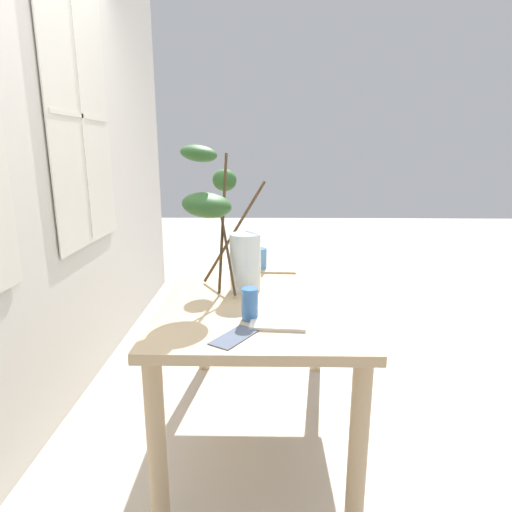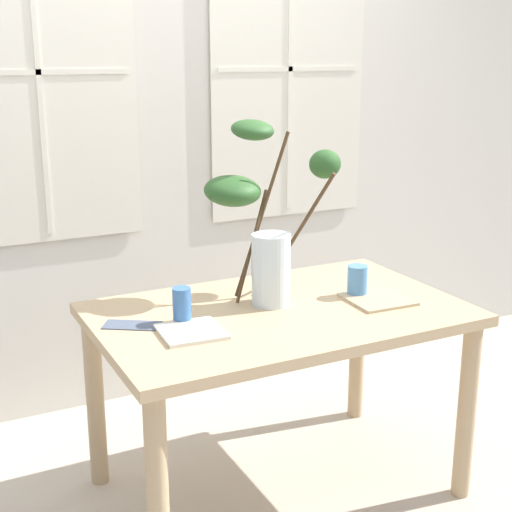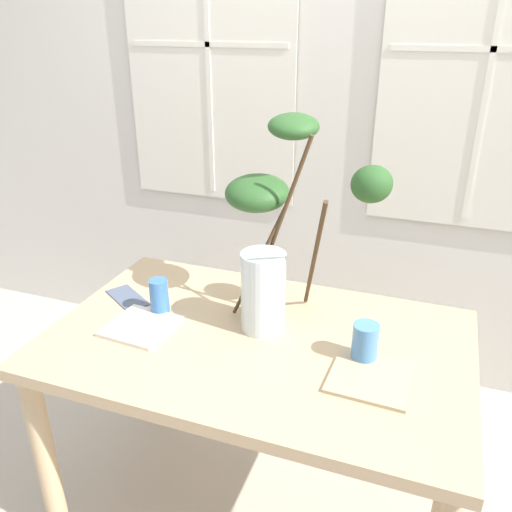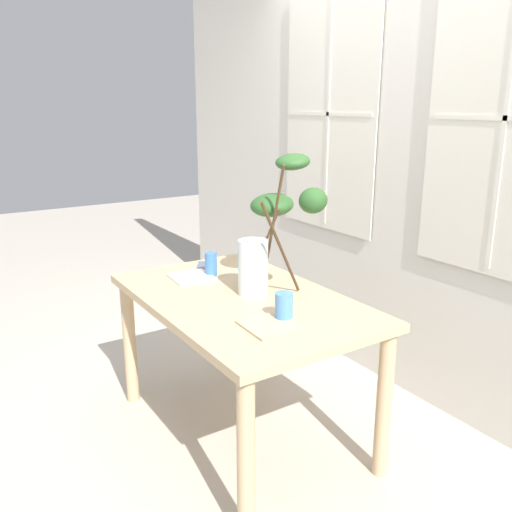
{
  "view_description": "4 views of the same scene",
  "coord_description": "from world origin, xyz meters",
  "px_view_note": "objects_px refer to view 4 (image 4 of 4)",
  "views": [
    {
      "loc": [
        -1.98,
        -0.02,
        1.42
      ],
      "look_at": [
        -0.06,
        0.01,
        0.94
      ],
      "focal_mm": 30.33,
      "sensor_mm": 36.0,
      "label": 1
    },
    {
      "loc": [
        -1.24,
        -2.26,
        1.69
      ],
      "look_at": [
        -0.04,
        0.1,
        0.94
      ],
      "focal_mm": 51.48,
      "sensor_mm": 36.0,
      "label": 2
    },
    {
      "loc": [
        0.49,
        -1.36,
        1.71
      ],
      "look_at": [
        -0.04,
        0.1,
        1.0
      ],
      "focal_mm": 36.61,
      "sensor_mm": 36.0,
      "label": 3
    },
    {
      "loc": [
        2.12,
        -1.29,
        1.66
      ],
      "look_at": [
        -0.03,
        0.1,
        0.94
      ],
      "focal_mm": 37.96,
      "sensor_mm": 36.0,
      "label": 4
    }
  ],
  "objects_px": {
    "vase_with_branches": "(270,229)",
    "plate_square_right": "(272,325)",
    "plate_square_left": "(192,277)",
    "drinking_glass_blue_right": "(284,306)",
    "drinking_glass_blue_left": "(211,264)",
    "dining_table": "(242,317)"
  },
  "relations": [
    {
      "from": "drinking_glass_blue_right",
      "to": "plate_square_left",
      "type": "bearing_deg",
      "value": -173.76
    },
    {
      "from": "dining_table",
      "to": "drinking_glass_blue_right",
      "type": "height_order",
      "value": "drinking_glass_blue_right"
    },
    {
      "from": "drinking_glass_blue_right",
      "to": "plate_square_right",
      "type": "bearing_deg",
      "value": -68.04
    },
    {
      "from": "drinking_glass_blue_left",
      "to": "plate_square_right",
      "type": "bearing_deg",
      "value": -9.08
    },
    {
      "from": "dining_table",
      "to": "plate_square_left",
      "type": "relative_size",
      "value": 6.45
    },
    {
      "from": "dining_table",
      "to": "drinking_glass_blue_left",
      "type": "distance_m",
      "value": 0.41
    },
    {
      "from": "drinking_glass_blue_left",
      "to": "plate_square_left",
      "type": "xyz_separation_m",
      "value": [
        -0.01,
        -0.11,
        -0.06
      ]
    },
    {
      "from": "vase_with_branches",
      "to": "drinking_glass_blue_right",
      "type": "bearing_deg",
      "value": -24.8
    },
    {
      "from": "drinking_glass_blue_left",
      "to": "plate_square_left",
      "type": "bearing_deg",
      "value": -96.0
    },
    {
      "from": "plate_square_left",
      "to": "dining_table",
      "type": "bearing_deg",
      "value": 11.76
    },
    {
      "from": "vase_with_branches",
      "to": "drinking_glass_blue_right",
      "type": "distance_m",
      "value": 0.45
    },
    {
      "from": "plate_square_right",
      "to": "dining_table",
      "type": "bearing_deg",
      "value": 167.0
    },
    {
      "from": "vase_with_branches",
      "to": "plate_square_left",
      "type": "bearing_deg",
      "value": -149.24
    },
    {
      "from": "drinking_glass_blue_left",
      "to": "plate_square_right",
      "type": "distance_m",
      "value": 0.77
    },
    {
      "from": "drinking_glass_blue_left",
      "to": "dining_table",
      "type": "bearing_deg",
      "value": -4.95
    },
    {
      "from": "vase_with_branches",
      "to": "plate_square_left",
      "type": "relative_size",
      "value": 3.26
    },
    {
      "from": "vase_with_branches",
      "to": "plate_square_right",
      "type": "height_order",
      "value": "vase_with_branches"
    },
    {
      "from": "drinking_glass_blue_right",
      "to": "plate_square_right",
      "type": "relative_size",
      "value": 0.53
    },
    {
      "from": "plate_square_left",
      "to": "drinking_glass_blue_left",
      "type": "bearing_deg",
      "value": 84.0
    },
    {
      "from": "drinking_glass_blue_left",
      "to": "plate_square_right",
      "type": "xyz_separation_m",
      "value": [
        0.76,
        -0.12,
        -0.06
      ]
    },
    {
      "from": "drinking_glass_blue_left",
      "to": "plate_square_left",
      "type": "relative_size",
      "value": 0.61
    },
    {
      "from": "vase_with_branches",
      "to": "plate_square_left",
      "type": "distance_m",
      "value": 0.56
    }
  ]
}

